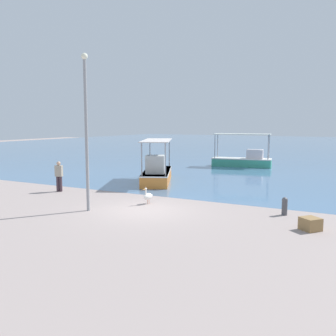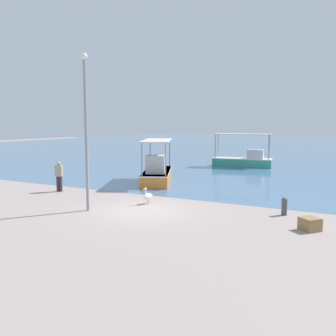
{
  "view_description": "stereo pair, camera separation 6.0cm",
  "coord_description": "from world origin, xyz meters",
  "views": [
    {
      "loc": [
        8.38,
        -13.81,
        3.85
      ],
      "look_at": [
        -1.14,
        4.46,
        1.32
      ],
      "focal_mm": 40.0,
      "sensor_mm": 36.0,
      "label": 1
    },
    {
      "loc": [
        8.43,
        -13.78,
        3.85
      ],
      "look_at": [
        -1.14,
        4.46,
        1.32
      ],
      "focal_mm": 40.0,
      "sensor_mm": 36.0,
      "label": 2
    }
  ],
  "objects": [
    {
      "name": "lamp_post",
      "position": [
        -2.13,
        -1.19,
        3.73
      ],
      "size": [
        0.28,
        0.28,
        6.72
      ],
      "color": "gray",
      "rests_on": "ground"
    },
    {
      "name": "fishing_boat_far_right",
      "position": [
        -0.76,
        17.95,
        0.64
      ],
      "size": [
        5.23,
        2.28,
        2.86
      ],
      "color": "teal",
      "rests_on": "harbor_water"
    },
    {
      "name": "harbor_water",
      "position": [
        0.0,
        48.0,
        0.0
      ],
      "size": [
        110.0,
        90.0,
        0.0
      ],
      "primitive_type": "cube",
      "color": "#4D739B",
      "rests_on": "ground"
    },
    {
      "name": "ground",
      "position": [
        0.0,
        0.0,
        0.0
      ],
      "size": [
        120.0,
        120.0,
        0.0
      ],
      "primitive_type": "plane",
      "color": "gray"
    },
    {
      "name": "fishing_boat_near_left",
      "position": [
        -3.22,
        6.88,
        0.67
      ],
      "size": [
        3.73,
        5.55,
        2.72
      ],
      "color": "orange",
      "rests_on": "harbor_water"
    },
    {
      "name": "cargo_crate",
      "position": [
        6.88,
        0.12,
        0.23
      ],
      "size": [
        0.86,
        0.86,
        0.46
      ],
      "primitive_type": "cube",
      "rotation": [
        0.0,
        0.0,
        5.58
      ],
      "color": "olive",
      "rests_on": "ground"
    },
    {
      "name": "fisherman_standing",
      "position": [
        -6.53,
        1.65,
        0.91
      ],
      "size": [
        0.45,
        0.33,
        1.69
      ],
      "color": "#402E36",
      "rests_on": "ground"
    },
    {
      "name": "mooring_bollard",
      "position": [
        5.64,
        1.96,
        0.41
      ],
      "size": [
        0.24,
        0.24,
        0.76
      ],
      "color": "#47474C",
      "rests_on": "ground"
    },
    {
      "name": "pelican",
      "position": [
        -0.5,
        1.17,
        0.38
      ],
      "size": [
        0.36,
        0.81,
        0.8
      ],
      "color": "#E0997A",
      "rests_on": "ground"
    }
  ]
}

